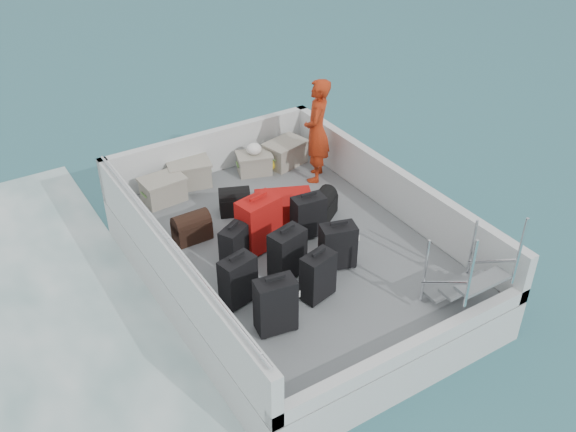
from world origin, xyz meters
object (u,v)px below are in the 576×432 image
(suitcase_3, at_px, (318,277))
(crate_2, at_px, (254,164))
(crate_3, at_px, (285,154))
(suitcase_6, at_px, (338,246))
(suitcase_5, at_px, (259,224))
(suitcase_0, at_px, (276,306))
(passenger, at_px, (317,131))
(suitcase_7, at_px, (308,217))
(crate_0, at_px, (163,190))
(suitcase_8, at_px, (284,206))
(suitcase_4, at_px, (287,254))
(crate_1, at_px, (189,174))
(suitcase_2, at_px, (235,247))
(suitcase_1, at_px, (238,281))

(suitcase_3, bearing_deg, crate_2, 60.80)
(crate_3, bearing_deg, suitcase_6, -108.05)
(suitcase_5, xyz_separation_m, crate_3, (1.53, 1.80, -0.19))
(suitcase_0, bearing_deg, passenger, 58.07)
(suitcase_5, distance_m, crate_3, 2.37)
(suitcase_7, relative_size, crate_0, 1.04)
(suitcase_8, relative_size, crate_3, 1.31)
(suitcase_3, distance_m, suitcase_6, 0.68)
(suitcase_7, bearing_deg, suitcase_4, -134.01)
(passenger, bearing_deg, suitcase_4, -0.83)
(suitcase_0, distance_m, crate_1, 3.54)
(suitcase_2, xyz_separation_m, suitcase_8, (1.15, 0.65, -0.12))
(passenger, bearing_deg, suitcase_3, 7.83)
(passenger, bearing_deg, crate_2, -89.85)
(suitcase_4, bearing_deg, suitcase_2, 115.93)
(suitcase_5, bearing_deg, suitcase_8, 23.57)
(suitcase_1, bearing_deg, crate_2, 44.58)
(passenger, bearing_deg, suitcase_0, -0.01)
(suitcase_4, height_order, crate_0, suitcase_4)
(suitcase_5, bearing_deg, crate_2, 50.51)
(suitcase_5, relative_size, passenger, 0.46)
(suitcase_6, bearing_deg, suitcase_5, 142.81)
(suitcase_3, distance_m, crate_1, 3.29)
(suitcase_3, bearing_deg, suitcase_2, 102.35)
(crate_1, bearing_deg, suitcase_6, -75.52)
(suitcase_0, height_order, suitcase_6, suitcase_0)
(crate_1, height_order, crate_3, same)
(suitcase_2, bearing_deg, suitcase_1, -142.85)
(crate_1, xyz_separation_m, passenger, (1.80, -0.86, 0.64))
(suitcase_1, relative_size, suitcase_5, 0.84)
(crate_2, bearing_deg, passenger, -41.34)
(suitcase_3, distance_m, suitcase_5, 1.26)
(suitcase_8, height_order, crate_2, suitcase_8)
(suitcase_1, height_order, crate_2, suitcase_1)
(crate_1, relative_size, crate_2, 1.20)
(suitcase_0, relative_size, suitcase_8, 0.87)
(suitcase_8, distance_m, crate_3, 1.54)
(crate_3, bearing_deg, crate_2, 178.06)
(suitcase_5, xyz_separation_m, suitcase_6, (0.65, -0.88, -0.07))
(crate_2, bearing_deg, suitcase_0, -115.67)
(crate_2, bearing_deg, suitcase_4, -110.60)
(suitcase_5, bearing_deg, suitcase_4, -101.36)
(suitcase_2, xyz_separation_m, crate_2, (1.40, 1.97, -0.13))
(suitcase_0, height_order, suitcase_5, suitcase_5)
(suitcase_0, relative_size, passenger, 0.43)
(crate_0, bearing_deg, suitcase_0, -90.10)
(crate_1, bearing_deg, passenger, -25.64)
(suitcase_5, height_order, crate_0, suitcase_5)
(suitcase_2, height_order, suitcase_5, suitcase_5)
(suitcase_4, bearing_deg, suitcase_6, -28.97)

